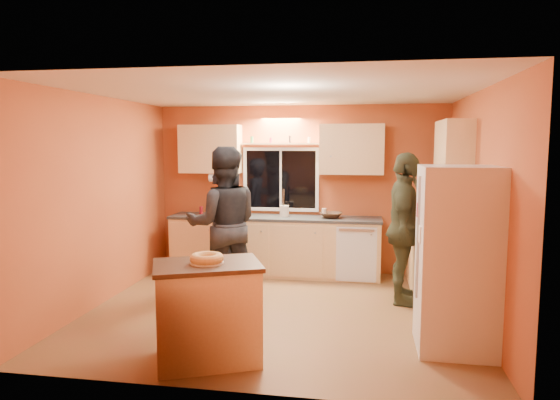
% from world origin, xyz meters
% --- Properties ---
extents(ground, '(4.50, 4.50, 0.00)m').
position_xyz_m(ground, '(0.00, 0.00, 0.00)').
color(ground, brown).
rests_on(ground, ground).
extents(room_shell, '(4.54, 4.04, 2.61)m').
position_xyz_m(room_shell, '(0.12, 0.41, 1.62)').
color(room_shell, '#B4592E').
rests_on(room_shell, ground).
extents(back_counter, '(4.23, 0.62, 0.90)m').
position_xyz_m(back_counter, '(0.01, 1.70, 0.45)').
color(back_counter, '#DDB074').
rests_on(back_counter, ground).
extents(right_counter, '(0.62, 1.84, 0.90)m').
position_xyz_m(right_counter, '(1.95, 0.50, 0.45)').
color(right_counter, '#DDB074').
rests_on(right_counter, ground).
extents(refrigerator, '(0.72, 0.70, 1.80)m').
position_xyz_m(refrigerator, '(1.89, -0.80, 0.90)').
color(refrigerator, silver).
rests_on(refrigerator, ground).
extents(island, '(1.14, 0.98, 0.93)m').
position_xyz_m(island, '(-0.41, -1.47, 0.47)').
color(island, '#DDB074').
rests_on(island, ground).
extents(bundt_pastry, '(0.31, 0.31, 0.09)m').
position_xyz_m(bundt_pastry, '(-0.41, -1.47, 0.97)').
color(bundt_pastry, tan).
rests_on(bundt_pastry, island).
extents(person_left, '(0.42, 0.64, 1.74)m').
position_xyz_m(person_left, '(-0.96, 0.85, 0.87)').
color(person_left, black).
rests_on(person_left, ground).
extents(person_center, '(1.15, 1.01, 1.97)m').
position_xyz_m(person_center, '(-0.76, 0.30, 0.99)').
color(person_center, black).
rests_on(person_center, ground).
extents(person_right, '(0.56, 1.15, 1.91)m').
position_xyz_m(person_right, '(1.50, 0.58, 0.95)').
color(person_right, '#393C26').
rests_on(person_right, ground).
extents(mixing_bowl, '(0.35, 0.35, 0.08)m').
position_xyz_m(mixing_bowl, '(0.51, 1.70, 0.94)').
color(mixing_bowl, '#321E10').
rests_on(mixing_bowl, back_counter).
extents(utensil_crock, '(0.14, 0.14, 0.17)m').
position_xyz_m(utensil_crock, '(-0.20, 1.71, 0.99)').
color(utensil_crock, beige).
rests_on(utensil_crock, back_counter).
extents(potted_plant, '(0.28, 0.25, 0.28)m').
position_xyz_m(potted_plant, '(1.90, 0.46, 1.04)').
color(potted_plant, gray).
rests_on(potted_plant, right_counter).
extents(red_box, '(0.19, 0.16, 0.07)m').
position_xyz_m(red_box, '(2.01, 1.00, 0.94)').
color(red_box, maroon).
rests_on(red_box, right_counter).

